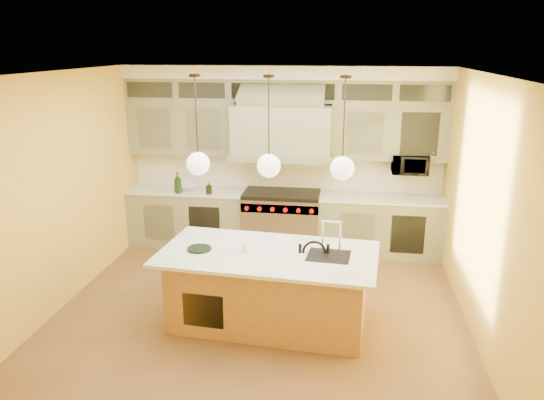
% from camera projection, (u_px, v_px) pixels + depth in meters
% --- Properties ---
extents(floor, '(5.00, 5.00, 0.00)m').
position_uv_depth(floor, '(260.00, 311.00, 6.60)').
color(floor, brown).
rests_on(floor, ground).
extents(ceiling, '(5.00, 5.00, 0.00)m').
position_uv_depth(ceiling, '(258.00, 73.00, 5.79)').
color(ceiling, white).
rests_on(ceiling, wall_back).
extents(wall_back, '(5.00, 0.00, 5.00)m').
position_uv_depth(wall_back, '(285.00, 157.00, 8.57)').
color(wall_back, gold).
rests_on(wall_back, ground).
extents(wall_front, '(5.00, 0.00, 5.00)m').
position_uv_depth(wall_front, '(201.00, 296.00, 3.82)').
color(wall_front, gold).
rests_on(wall_front, ground).
extents(wall_left, '(0.00, 5.00, 5.00)m').
position_uv_depth(wall_left, '(60.00, 192.00, 6.54)').
color(wall_left, gold).
rests_on(wall_left, ground).
extents(wall_right, '(0.00, 5.00, 5.00)m').
position_uv_depth(wall_right, '(482.00, 209.00, 5.85)').
color(wall_right, gold).
rests_on(wall_right, ground).
extents(back_cabinetry, '(5.00, 0.77, 2.90)m').
position_uv_depth(back_cabinetry, '(283.00, 162.00, 8.32)').
color(back_cabinetry, gray).
rests_on(back_cabinetry, floor).
extents(range, '(1.20, 0.74, 0.96)m').
position_uv_depth(range, '(282.00, 220.00, 8.50)').
color(range, silver).
rests_on(range, floor).
extents(kitchen_island, '(2.57, 1.50, 1.35)m').
position_uv_depth(kitchen_island, '(269.00, 287.00, 6.21)').
color(kitchen_island, olive).
rests_on(kitchen_island, floor).
extents(counter_stool, '(0.41, 0.41, 1.07)m').
position_uv_depth(counter_stool, '(314.00, 283.00, 5.99)').
color(counter_stool, black).
rests_on(counter_stool, floor).
extents(microwave, '(0.54, 0.37, 0.30)m').
position_uv_depth(microwave, '(410.00, 164.00, 8.06)').
color(microwave, black).
rests_on(microwave, back_cabinetry).
extents(oil_bottle_a, '(0.14, 0.14, 0.33)m').
position_uv_depth(oil_bottle_a, '(178.00, 183.00, 8.35)').
color(oil_bottle_a, black).
rests_on(oil_bottle_a, back_cabinetry).
extents(oil_bottle_b, '(0.10, 0.10, 0.20)m').
position_uv_depth(oil_bottle_b, '(209.00, 188.00, 8.31)').
color(oil_bottle_b, black).
rests_on(oil_bottle_b, back_cabinetry).
extents(fruit_bowl, '(0.35, 0.35, 0.08)m').
position_uv_depth(fruit_bowl, '(190.00, 187.00, 8.58)').
color(fruit_bowl, white).
rests_on(fruit_bowl, back_cabinetry).
extents(cup, '(0.11, 0.11, 0.10)m').
position_uv_depth(cup, '(246.00, 247.00, 6.06)').
color(cup, white).
rests_on(cup, kitchen_island).
extents(pendant_left, '(0.26, 0.26, 1.11)m').
position_uv_depth(pendant_left, '(198.00, 161.00, 5.91)').
color(pendant_left, '#2D2319').
rests_on(pendant_left, ceiling).
extents(pendant_center, '(0.26, 0.26, 1.11)m').
position_uv_depth(pendant_center, '(269.00, 163.00, 5.80)').
color(pendant_center, '#2D2319').
rests_on(pendant_center, ceiling).
extents(pendant_right, '(0.26, 0.26, 1.11)m').
position_uv_depth(pendant_right, '(342.00, 166.00, 5.69)').
color(pendant_right, '#2D2319').
rests_on(pendant_right, ceiling).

